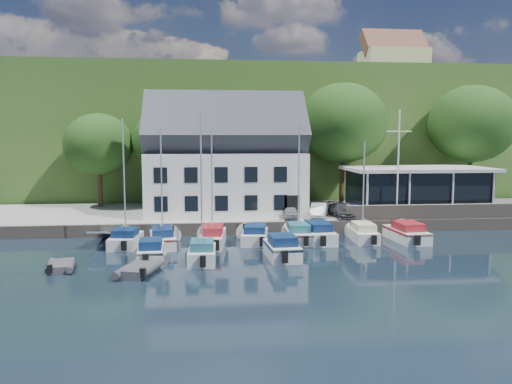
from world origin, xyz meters
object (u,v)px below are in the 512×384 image
Objects in this scene: boat_r1_4 at (299,184)px; car_dgrey at (342,210)px; boat_r1_2 at (212,183)px; boat_r1_3 at (255,234)px; boat_r1_0 at (124,189)px; dinghy_0 at (61,265)px; boat_r2_0 at (151,250)px; club_pavilion at (416,189)px; boat_r1_5 at (317,231)px; boat_r1_6 at (364,185)px; flagpole at (398,164)px; dinghy_1 at (139,268)px; boat_r1_1 at (162,187)px; boat_r1_7 at (407,231)px; boat_r2_1 at (201,194)px; boat_r2_2 at (282,246)px; car_blue at (369,209)px; car_silver at (290,212)px; harbor_building at (225,165)px; car_white at (319,210)px.

car_dgrey is at bearing 50.34° from boat_r1_4.
boat_r1_3 is (3.19, 0.66, -3.92)m from boat_r1_2.
boat_r1_0 is 7.77m from dinghy_0.
boat_r2_0 is (-15.29, -10.05, -0.87)m from car_dgrey.
club_pavilion is 1.89× the size of boat_r1_5.
boat_r1_5 is 4.99m from boat_r1_6.
flagpole reaches higher than dinghy_1.
dinghy_0 is (-5.55, -5.99, -4.05)m from boat_r1_1.
boat_r1_5 reaches higher than boat_r1_7.
boat_r1_0 is at bearing 178.63° from boat_r1_5.
boat_r1_5 is (4.82, 0.05, 0.08)m from boat_r1_3.
boat_r1_1 is at bearing 3.71° from boat_r1_0.
boat_r1_5 is 10.96m from boat_r2_1.
boat_r2_1 is (-20.06, -13.71, 1.34)m from club_pavilion.
flagpole is at bearing 23.37° from boat_r1_2.
dinghy_1 is at bearing -70.50° from boat_r1_0.
dinghy_1 is (-8.87, -3.08, -0.42)m from boat_r2_2.
boat_r1_0 is 0.96× the size of boat_r2_1.
club_pavilion reaches higher than boat_r2_2.
flagpole is 1.71× the size of boat_r2_2.
boat_r1_7 is (3.53, -5.73, -0.84)m from car_dgrey.
car_silver is at bearing 175.93° from car_blue.
boat_r2_0 is at bearing -136.76° from boat_r1_3.
boat_r1_1 is 12.18m from boat_r1_5.
boat_r2_1 is (-14.62, -11.04, 2.76)m from car_blue.
boat_r1_1 reaches higher than car_blue.
boat_r1_7 is at bearing 6.12° from boat_r1_2.
boat_r1_5 is at bearing 34.33° from boat_r2_1.
car_dgrey reaches higher than car_silver.
car_blue is at bearing 16.41° from dinghy_0.
harbor_building is 2.66× the size of boat_r2_2.
boat_r1_1 is 0.99× the size of boat_r2_1.
boat_r1_1 is 15.17m from boat_r1_6.
car_dgrey is 7.55m from boat_r1_4.
dinghy_0 is (-24.00, -6.00, -0.44)m from boat_r1_7.
boat_r1_4 is 1.03× the size of boat_r1_6.
boat_r1_1 is 5.66m from boat_r2_0.
club_pavilion is at bearing 32.20° from boat_r1_5.
dinghy_1 is (-7.55, -8.05, -0.32)m from boat_r1_3.
boat_r1_7 is at bearing 19.47° from boat_r2_1.
car_white is 5.55m from boat_r1_5.
boat_r1_2 is at bearing -165.07° from car_blue.
flagpole is 1.10× the size of boat_r1_0.
boat_r1_7 is at bearing 37.61° from dinghy_1.
boat_r1_7 is at bearing -29.94° from car_silver.
boat_r1_4 is (6.53, 0.69, -0.20)m from boat_r1_2.
harbor_building is at bearing 175.44° from car_white.
harbor_building is at bearing 83.61° from boat_r2_1.
car_blue is 0.44× the size of boat_r1_0.
car_dgrey is 0.74× the size of boat_r1_3.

